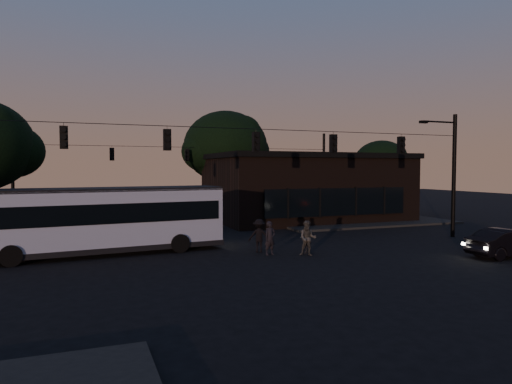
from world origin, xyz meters
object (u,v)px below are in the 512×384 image
object	(u,v)px
car	(509,243)
pedestrian_a	(270,238)
bus	(104,217)
pedestrian_b	(308,238)
building	(305,187)
pedestrian_c	(307,238)
pedestrian_d	(259,236)

from	to	relation	value
car	pedestrian_a	bearing A→B (deg)	67.45
bus	pedestrian_b	xyz separation A→B (m)	(9.11, -3.97, -0.98)
bus	car	world-z (taller)	bus
pedestrian_a	pedestrian_b	bearing A→B (deg)	-39.45
building	pedestrian_c	bearing A→B (deg)	-116.86
building	pedestrian_a	size ratio (longest dim) A/B	9.38
pedestrian_d	building	bearing A→B (deg)	-104.40
pedestrian_a	pedestrian_d	world-z (taller)	pedestrian_d
pedestrian_c	pedestrian_b	bearing A→B (deg)	37.91
bus	pedestrian_d	bearing A→B (deg)	-22.53
building	pedestrian_d	bearing A→B (deg)	-125.84
pedestrian_a	pedestrian_c	distance (m)	1.91
car	pedestrian_d	world-z (taller)	pedestrian_d
bus	pedestrian_c	distance (m)	10.05
car	pedestrian_b	distance (m)	9.49
building	bus	xyz separation A→B (m)	(-16.32, -10.26, -0.88)
bus	pedestrian_b	distance (m)	9.99
building	pedestrian_d	size ratio (longest dim) A/B	9.28
car	pedestrian_a	xyz separation A→B (m)	(-10.34, 4.58, 0.15)
bus	pedestrian_b	world-z (taller)	bus
pedestrian_c	car	bearing A→B (deg)	127.38
pedestrian_a	pedestrian_d	size ratio (longest dim) A/B	0.99
pedestrian_b	pedestrian_a	bearing A→B (deg)	-177.49
pedestrian_b	pedestrian_d	world-z (taller)	pedestrian_b
pedestrian_b	pedestrian_c	size ratio (longest dim) A/B	1.10
car	building	bearing A→B (deg)	6.15
pedestrian_a	pedestrian_d	xyz separation A→B (m)	(-0.22, 0.88, 0.01)
bus	pedestrian_b	size ratio (longest dim) A/B	6.96
car	pedestrian_d	xyz separation A→B (m)	(-10.56, 5.46, 0.15)
car	pedestrian_d	distance (m)	11.89
pedestrian_a	pedestrian_b	distance (m)	1.82
pedestrian_b	car	bearing A→B (deg)	6.33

